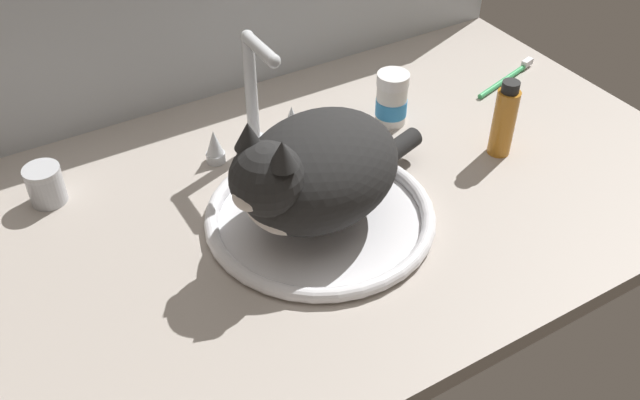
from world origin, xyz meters
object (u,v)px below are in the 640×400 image
metal_jar (45,185)px  amber_bottle (504,120)px  sink_basin (320,216)px  pill_bottle (392,100)px  faucet (254,107)px  toothbrush (507,78)px  cat (312,172)px

metal_jar → amber_bottle: bearing=-20.5°
amber_bottle → sink_basin: bearing=179.6°
pill_bottle → faucet: bearing=170.0°
sink_basin → pill_bottle: (24.19, 16.41, 3.56)cm
toothbrush → sink_basin: bearing=-162.2°
faucet → cat: 21.25cm
sink_basin → cat: size_ratio=0.91×
cat → metal_jar: bearing=141.1°
faucet → pill_bottle: 24.90cm
sink_basin → amber_bottle: bearing=-0.4°
faucet → metal_jar: faucet is taller
faucet → metal_jar: (-33.40, 4.55, -5.46)cm
sink_basin → faucet: size_ratio=1.58×
faucet → metal_jar: 34.15cm
faucet → amber_bottle: faucet is taller
cat → toothbrush: bearing=17.8°
faucet → amber_bottle: 40.48cm
amber_bottle → toothbrush: (17.27, 16.96, -5.74)cm
sink_basin → metal_jar: size_ratio=5.55×
cat → faucet: bearing=85.8°
amber_bottle → toothbrush: 24.87cm
cat → metal_jar: size_ratio=6.08×
sink_basin → amber_bottle: (34.58, -0.26, 5.43)cm
faucet → metal_jar: size_ratio=3.50×
cat → amber_bottle: 36.33cm
sink_basin → toothbrush: sink_basin is taller
pill_bottle → amber_bottle: 19.73cm
amber_bottle → toothbrush: amber_bottle is taller
metal_jar → toothbrush: metal_jar is taller
cat → amber_bottle: (36.14, 0.22, -3.67)cm
faucet → amber_bottle: size_ratio=1.61×
metal_jar → toothbrush: (85.25, -8.52, -2.48)cm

